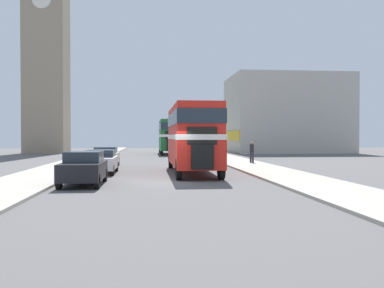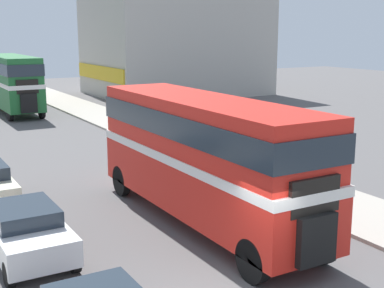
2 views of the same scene
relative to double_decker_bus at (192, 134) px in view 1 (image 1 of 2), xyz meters
name	(u,v)px [view 1 (image 1 of 2)]	position (x,y,z in m)	size (l,w,h in m)	color
ground_plane	(165,182)	(-1.83, -4.97, -2.41)	(120.00, 120.00, 0.00)	#565454
sidewalk_right	(298,179)	(4.92, -4.97, -2.35)	(3.50, 120.00, 0.12)	#A8A093
sidewalk_left	(23,182)	(-8.58, -4.97, -2.35)	(3.50, 120.00, 0.12)	#A8A093
double_decker_bus	(192,134)	(0.00, 0.00, 0.00)	(2.51, 10.35, 4.02)	red
bus_distant	(170,134)	(-0.09, 27.35, 0.11)	(2.45, 9.90, 4.23)	#1E602D
car_parked_near	(84,168)	(-5.60, -5.96, -1.62)	(1.79, 3.97, 1.54)	black
car_parked_mid	(101,161)	(-5.51, 0.17, -1.67)	(1.81, 4.00, 1.42)	white
car_parked_far	(106,157)	(-5.74, 5.42, -1.66)	(1.72, 3.91, 1.46)	beige
pedestrian_walking	(252,151)	(5.62, 7.76, -1.33)	(0.34, 0.34, 1.70)	#282833
church_tower	(46,29)	(-16.22, 32.87, 14.16)	(5.52, 5.52, 32.52)	gray
shop_building_block	(286,115)	(16.41, 32.17, 2.85)	(15.62, 11.74, 10.53)	#B2ADA3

